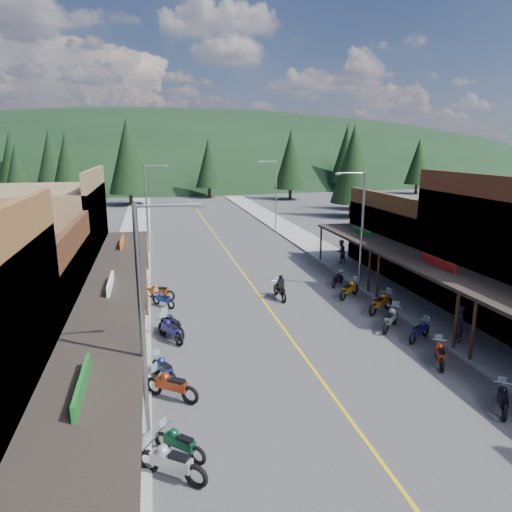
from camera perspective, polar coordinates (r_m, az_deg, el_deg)
ground at (r=23.04m, az=5.07°, el=-11.14°), size 220.00×220.00×0.00m
centerline at (r=41.53m, az=-3.37°, el=0.23°), size 0.15×90.00×0.01m
sidewalk_west at (r=41.05m, az=-15.44°, el=-0.31°), size 3.40×94.00×0.15m
sidewalk_east at (r=43.74m, az=7.94°, el=0.90°), size 3.40×94.00×0.15m
shop_west_3 at (r=32.57m, az=-25.38°, el=1.50°), size 10.90×10.20×8.20m
shop_east_3 at (r=37.87m, az=19.93°, el=2.02°), size 10.90×10.20×6.20m
streetlight_0 at (r=14.80m, az=-13.59°, el=-7.24°), size 2.16×0.18×8.00m
streetlight_1 at (r=42.18m, az=-13.33°, el=6.25°), size 2.16×0.18×8.00m
streetlight_2 at (r=31.40m, az=12.91°, el=3.82°), size 2.16×0.18×8.00m
streetlight_3 at (r=51.92m, az=2.36°, el=7.93°), size 2.16×0.18×8.00m
ridge_hill at (r=155.30m, az=-10.53°, el=9.89°), size 310.00×140.00×60.00m
pine_1 at (r=91.57m, az=-24.26°, el=11.00°), size 5.88×5.88×12.50m
pine_2 at (r=77.95m, az=-15.69°, el=11.97°), size 6.72×6.72×14.00m
pine_3 at (r=86.57m, az=-5.92°, el=11.51°), size 5.04×5.04×11.00m
pine_4 at (r=83.59m, az=4.37°, el=11.99°), size 5.88×5.88×12.50m
pine_5 at (r=100.43m, az=11.27°, el=12.48°), size 6.72×6.72×14.00m
pine_6 at (r=99.02m, az=19.63°, el=11.07°), size 5.04×5.04×11.00m
pine_7 at (r=99.21m, az=-28.20°, el=10.71°), size 5.88×5.88×12.50m
pine_8 at (r=61.93m, az=-27.57°, el=8.76°), size 4.48×4.48×10.00m
pine_9 at (r=71.78m, az=12.62°, el=10.75°), size 4.93×4.93×10.80m
pine_10 at (r=70.85m, az=-22.48°, el=10.35°), size 5.38×5.38×11.60m
pine_11 at (r=63.72m, az=12.06°, el=11.17°), size 5.82×5.82×12.40m
bike_west_4 at (r=14.84m, az=-10.57°, el=-23.83°), size 2.35×1.99×1.34m
bike_west_5 at (r=15.69m, az=-9.55°, el=-21.91°), size 1.89×1.83×1.13m
bike_west_6 at (r=18.59m, az=-10.54°, el=-15.47°), size 2.34×2.02×1.34m
bike_west_7 at (r=20.08m, az=-11.43°, el=-13.51°), size 1.47×2.06×1.13m
bike_west_8 at (r=23.67m, az=-10.66°, el=-8.93°), size 1.72×2.35×1.29m
bike_west_9 at (r=24.28m, az=-10.45°, el=-8.31°), size 1.70×2.39×1.31m
bike_west_10 at (r=28.53m, az=-11.51°, el=-5.25°), size 1.68×1.81×1.06m
bike_west_11 at (r=29.84m, az=-12.03°, el=-4.26°), size 2.20×1.67×1.22m
bike_east_5 at (r=19.91m, az=28.49°, el=-15.35°), size 1.57×1.91×1.07m
bike_east_6 at (r=22.51m, az=22.03°, el=-11.16°), size 1.50×2.11×1.15m
bike_east_7 at (r=24.75m, az=19.78°, el=-8.69°), size 2.05×1.62×1.14m
bike_east_8 at (r=25.71m, az=16.51°, el=-7.38°), size 2.16×2.17×1.31m
bike_east_9 at (r=27.99m, az=15.36°, el=-5.56°), size 2.39×1.84×1.32m
bike_east_10 at (r=30.18m, az=11.60°, el=-3.98°), size 2.23×1.95×1.28m
bike_east_11 at (r=32.56m, az=10.18°, el=-2.79°), size 1.77×1.80×1.08m
rider_on_bike at (r=29.38m, az=3.01°, el=-4.13°), size 0.85×2.24×1.68m
pedestrian_east_a at (r=24.80m, az=24.04°, el=-7.73°), size 0.60×0.78×1.90m
pedestrian_east_b at (r=38.29m, az=10.54°, el=0.57°), size 1.08×0.93×1.93m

